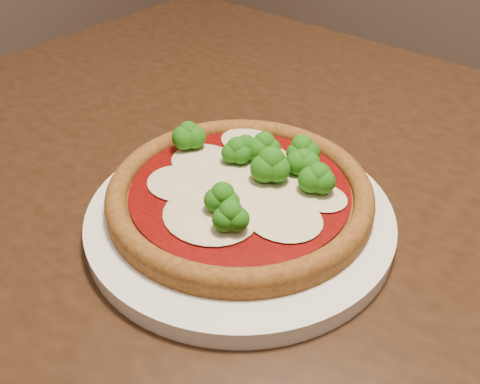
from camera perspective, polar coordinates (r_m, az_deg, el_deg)
The scene contains 3 objects.
dining_table at distance 0.60m, azimuth 9.52°, elevation -9.69°, with size 1.31×0.97×0.75m.
plate at distance 0.52m, azimuth 0.00°, elevation -2.74°, with size 0.29×0.29×0.02m, color silver.
pizza at distance 0.52m, azimuth 0.31°, elevation 0.53°, with size 0.26×0.26×0.06m.
Camera 1 is at (-0.01, -0.32, 1.09)m, focal length 40.00 mm.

